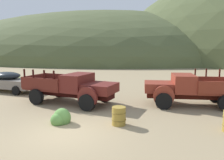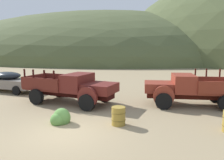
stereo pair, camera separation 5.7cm
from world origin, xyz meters
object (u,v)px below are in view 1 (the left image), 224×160
Objects in this scene: truck_rust_red at (185,89)px; oil_drum_foreground at (119,116)px; truck_oxblood at (76,88)px; car_primer_gray at (11,82)px.

truck_rust_red is 5.40m from oil_drum_foreground.
oil_drum_foreground is (-2.94, -4.49, -0.57)m from truck_rust_red.
truck_oxblood is at bearing 4.07° from truck_rust_red.
car_primer_gray is 0.79× the size of truck_oxblood.
car_primer_gray is 5.69× the size of oil_drum_foreground.
truck_oxblood is 1.04× the size of truck_rust_red.
truck_rust_red reaches higher than car_primer_gray.
truck_rust_red is at bearing 1.98° from car_primer_gray.
truck_oxblood is at bearing 139.78° from oil_drum_foreground.
car_primer_gray is 6.83m from truck_oxblood.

